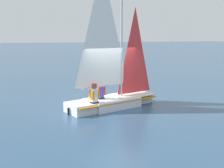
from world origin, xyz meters
TOP-DOWN VIEW (x-y plane):
  - ground_plane at (0.00, 0.00)m, footprint 260.00×260.00m
  - sailboat_main at (-0.00, -0.00)m, footprint 4.13×2.10m
  - sailor_helm at (-0.49, 0.08)m, footprint 0.39×0.36m
  - sailor_crew at (-1.00, -0.53)m, footprint 0.39×0.36m

SIDE VIEW (x-z plane):
  - ground_plane at x=0.00m, z-range 0.00..0.00m
  - sailor_helm at x=-0.49m, z-range 0.05..1.21m
  - sailor_crew at x=-1.00m, z-range 0.05..1.21m
  - sailboat_main at x=0.00m, z-range -2.01..3.84m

